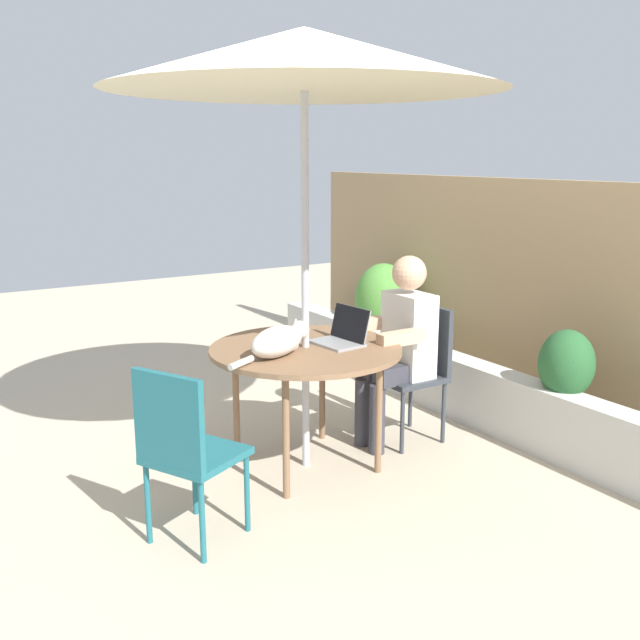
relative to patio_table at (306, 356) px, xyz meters
The scene contains 12 objects.
ground_plane 0.69m from the patio_table, ahead, with size 14.00×14.00×0.00m, color #BCAD93.
fence_back 2.00m from the patio_table, 90.00° to the left, with size 5.54×0.08×1.68m, color tan.
planter_wall_low 1.46m from the patio_table, 90.00° to the left, with size 4.98×0.20×0.43m, color beige.
patio_table is the anchor object (origin of this frame).
patio_umbrella 1.65m from the patio_table, ahead, with size 2.20×2.20×2.51m.
chair_occupied 0.87m from the patio_table, 90.00° to the left, with size 0.40×0.40×0.89m.
chair_empty 1.09m from the patio_table, 63.20° to the right, with size 0.54×0.54×0.89m.
person_seated 0.70m from the patio_table, 90.00° to the left, with size 0.48×0.48×1.23m.
laptop 0.27m from the patio_table, 79.28° to the left, with size 0.33×0.28×0.21m.
cat 0.27m from the patio_table, 70.35° to the right, with size 0.34×0.62×0.17m.
potted_plant_near_fence 2.21m from the patio_table, 131.20° to the left, with size 0.50×0.50×0.93m.
potted_plant_by_chair 1.64m from the patio_table, 64.71° to the left, with size 0.34×0.34×0.80m.
Camera 1 is at (3.51, -2.09, 1.85)m, focal length 40.51 mm.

